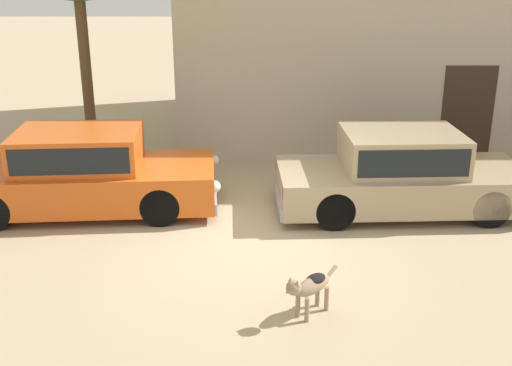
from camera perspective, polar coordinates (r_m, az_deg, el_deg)
The scene contains 4 objects.
ground_plane at distance 9.87m, azimuth -0.55°, elevation -5.32°, with size 80.00×80.00×0.00m, color tan.
parked_sedan_nearest at distance 11.24m, azimuth -15.54°, elevation 1.03°, with size 4.79×2.12×1.43m.
parked_sedan_second at distance 11.11m, azimuth 13.20°, elevation 0.97°, with size 4.50×1.96×1.42m.
stray_dog_spotted at distance 7.78m, azimuth 4.99°, elevation -9.38°, with size 0.74×0.73×0.63m.
Camera 1 is at (0.10, -8.93, 4.20)m, focal length 43.75 mm.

